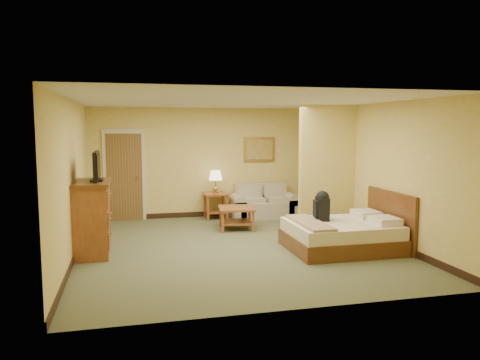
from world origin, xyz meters
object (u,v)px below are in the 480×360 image
object	(u,v)px
dresser	(92,217)
loveseat	(264,206)
coffee_table	(236,213)
bed	(345,234)

from	to	relation	value
dresser	loveseat	bearing A→B (deg)	33.33
loveseat	coffee_table	world-z (taller)	loveseat
coffee_table	dresser	bearing A→B (deg)	-154.84
coffee_table	loveseat	bearing A→B (deg)	50.75
dresser	coffee_table	bearing A→B (deg)	25.16
coffee_table	dresser	size ratio (longest dim) A/B	0.66
coffee_table	bed	distance (m)	2.53
bed	dresser	bearing A→B (deg)	170.42
dresser	bed	size ratio (longest dim) A/B	0.66
loveseat	bed	bearing A→B (deg)	-80.12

